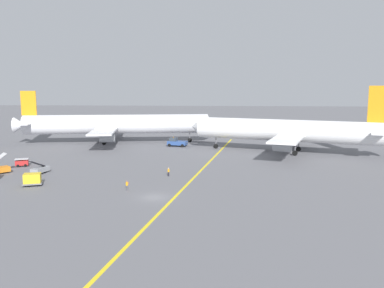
# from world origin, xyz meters

# --- Properties ---
(ground_plane) EXTENTS (600.00, 600.00, 0.00)m
(ground_plane) POSITION_xyz_m (0.00, 0.00, 0.00)
(ground_plane) COLOR slate
(taxiway_stripe) EXTENTS (18.21, 118.76, 0.01)m
(taxiway_stripe) POSITION_xyz_m (4.63, 10.00, 0.00)
(taxiway_stripe) COLOR yellow
(taxiway_stripe) RESTS_ON ground
(airliner_at_gate_left) EXTENTS (60.82, 42.17, 15.97)m
(airliner_at_gate_left) POSITION_xyz_m (-21.95, 57.93, 5.78)
(airliner_at_gate_left) COLOR silver
(airliner_at_gate_left) RESTS_ON ground
(airliner_being_pushed) EXTENTS (51.34, 38.41, 17.41)m
(airliner_being_pushed) POSITION_xyz_m (27.02, 43.87, 5.82)
(airliner_being_pushed) COLOR white
(airliner_being_pushed) RESTS_ON ground
(pushback_tug) EXTENTS (8.82, 4.02, 2.76)m
(pushback_tug) POSITION_xyz_m (-2.71, 52.96, 1.16)
(pushback_tug) COLOR #2D4C8C
(pushback_tug) RESTS_ON ground
(gse_belt_loader_portside) EXTENTS (2.50, 5.06, 3.02)m
(gse_belt_loader_portside) POSITION_xyz_m (-25.66, 15.01, 0.83)
(gse_belt_loader_portside) COLOR gray
(gse_belt_loader_portside) RESTS_ON ground
(gse_container_dolly_flat) EXTENTS (3.75, 3.13, 2.15)m
(gse_container_dolly_flat) POSITION_xyz_m (-22.49, 5.52, 1.17)
(gse_container_dolly_flat) COLOR slate
(gse_container_dolly_flat) RESTS_ON ground
(gse_baggage_cart_near_cluster) EXTENTS (3.12, 2.46, 1.71)m
(gse_baggage_cart_near_cluster) POSITION_xyz_m (-32.84, 21.41, 0.86)
(gse_baggage_cart_near_cluster) COLOR red
(gse_baggage_cart_near_cluster) RESTS_ON ground
(ground_crew_ramp_agent_by_cones) EXTENTS (0.36, 0.36, 1.68)m
(ground_crew_ramp_agent_by_cones) POSITION_xyz_m (0.21, 14.59, 0.87)
(ground_crew_ramp_agent_by_cones) COLOR black
(ground_crew_ramp_agent_by_cones) RESTS_ON ground
(ground_crew_wing_walker_right) EXTENTS (0.50, 0.36, 1.66)m
(ground_crew_wing_walker_right) POSITION_xyz_m (-5.26, 3.69, 0.86)
(ground_crew_wing_walker_right) COLOR #4C4C51
(ground_crew_wing_walker_right) RESTS_ON ground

